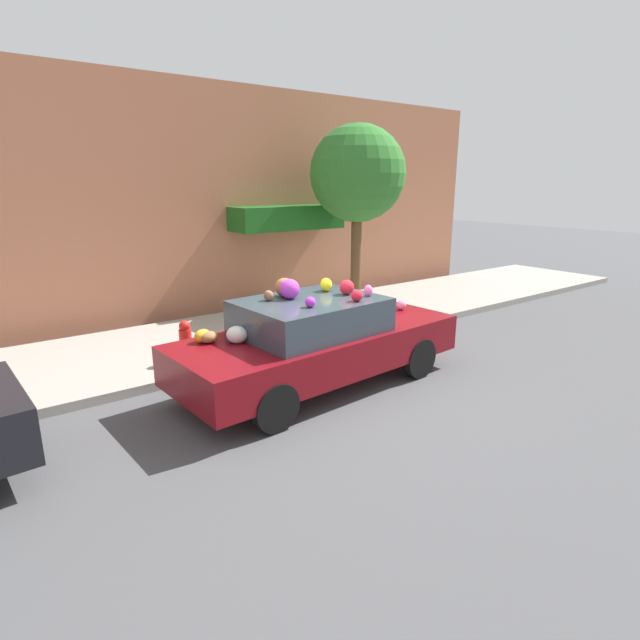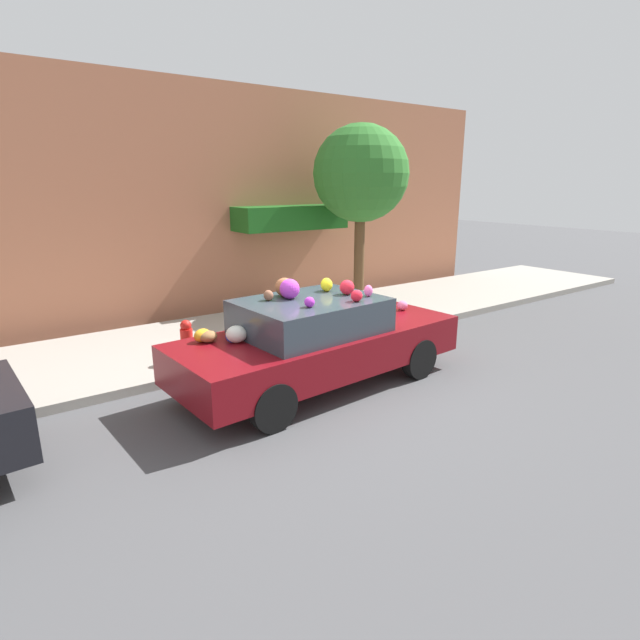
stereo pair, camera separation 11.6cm
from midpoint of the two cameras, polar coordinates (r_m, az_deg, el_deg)
ground_plane at (r=7.78m, az=-0.96°, el=-7.08°), size 60.00×60.00×0.00m
sidewalk_curb at (r=9.95m, az=-10.05°, el=-1.81°), size 24.00×3.20×0.14m
building_facade at (r=11.60m, az=-15.21°, el=12.70°), size 18.00×1.20×5.10m
street_tree at (r=11.66m, az=4.01°, el=16.24°), size 2.15×2.15×4.11m
fire_hydrant at (r=8.39m, az=-15.48°, el=-2.41°), size 0.20×0.20×0.70m
art_car at (r=7.42m, az=-0.72°, el=-2.27°), size 4.55×1.98×1.65m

